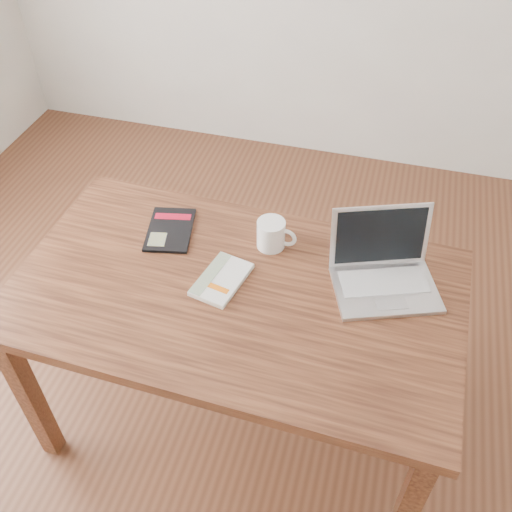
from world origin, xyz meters
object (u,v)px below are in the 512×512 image
(white_guidebook, at_px, (222,279))
(black_guidebook, at_px, (170,230))
(laptop, at_px, (384,270))
(coffee_mug, at_px, (272,234))
(desk, at_px, (236,308))

(white_guidebook, xyz_separation_m, black_guidebook, (-0.25, 0.18, -0.00))
(laptop, distance_m, coffee_mug, 0.38)
(desk, height_order, black_guidebook, black_guidebook)
(white_guidebook, distance_m, coffee_mug, 0.23)
(desk, distance_m, white_guidebook, 0.11)
(black_guidebook, bearing_deg, desk, -45.90)
(desk, xyz_separation_m, white_guidebook, (-0.05, 0.02, 0.10))
(black_guidebook, bearing_deg, coffee_mug, -8.37)
(desk, xyz_separation_m, coffee_mug, (0.06, 0.22, 0.14))
(laptop, bearing_deg, desk, 179.35)
(desk, bearing_deg, white_guidebook, 159.96)
(desk, bearing_deg, coffee_mug, 76.76)
(desk, distance_m, coffee_mug, 0.27)
(white_guidebook, relative_size, black_guidebook, 0.91)
(white_guidebook, height_order, coffee_mug, coffee_mug)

